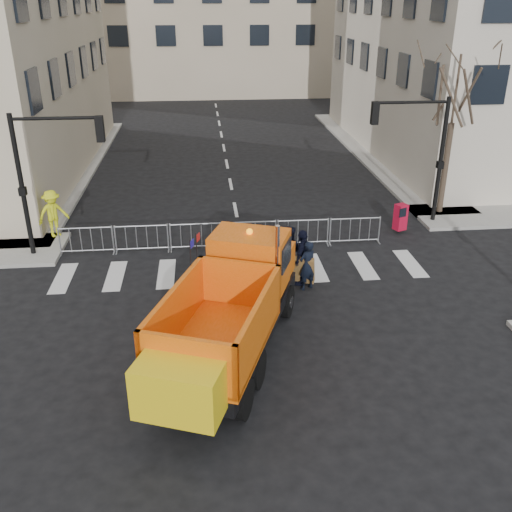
{
  "coord_description": "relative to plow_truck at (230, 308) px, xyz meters",
  "views": [
    {
      "loc": [
        -1.47,
        -13.03,
        9.04
      ],
      "look_at": [
        0.04,
        2.5,
        1.93
      ],
      "focal_mm": 40.0,
      "sensor_mm": 36.0,
      "label": 1
    }
  ],
  "objects": [
    {
      "name": "ground",
      "position": [
        0.89,
        -0.05,
        -1.56
      ],
      "size": [
        120.0,
        120.0,
        0.0
      ],
      "primitive_type": "plane",
      "color": "black",
      "rests_on": "ground"
    },
    {
      "name": "sidewalk_back",
      "position": [
        0.89,
        8.45,
        -1.49
      ],
      "size": [
        64.0,
        5.0,
        0.15
      ],
      "primitive_type": "cube",
      "color": "gray",
      "rests_on": "ground"
    },
    {
      "name": "traffic_light_left",
      "position": [
        -7.11,
        7.45,
        1.14
      ],
      "size": [
        0.18,
        0.18,
        5.4
      ],
      "primitive_type": "cylinder",
      "color": "black",
      "rests_on": "ground"
    },
    {
      "name": "traffic_light_right",
      "position": [
        9.39,
        9.45,
        1.14
      ],
      "size": [
        0.18,
        0.18,
        5.4
      ],
      "primitive_type": "cylinder",
      "color": "black",
      "rests_on": "ground"
    },
    {
      "name": "crowd_barriers",
      "position": [
        0.14,
        7.55,
        -1.01
      ],
      "size": [
        12.6,
        0.6,
        1.1
      ],
      "primitive_type": null,
      "color": "#9EA0A5",
      "rests_on": "ground"
    },
    {
      "name": "street_tree",
      "position": [
        10.09,
        10.45,
        2.19
      ],
      "size": [
        3.0,
        3.0,
        7.5
      ],
      "primitive_type": null,
      "color": "#382B21",
      "rests_on": "ground"
    },
    {
      "name": "plow_truck",
      "position": [
        0.0,
        0.0,
        0.0
      ],
      "size": [
        5.42,
        9.32,
        3.51
      ],
      "rotation": [
        0.0,
        0.0,
        1.21
      ],
      "color": "black",
      "rests_on": "ground"
    },
    {
      "name": "cop_a",
      "position": [
        2.79,
        3.84,
        -0.69
      ],
      "size": [
        0.76,
        0.67,
        1.74
      ],
      "primitive_type": "imported",
      "rotation": [
        0.0,
        0.0,
        3.64
      ],
      "color": "black",
      "rests_on": "ground"
    },
    {
      "name": "cop_b",
      "position": [
        2.25,
        4.64,
        -0.57
      ],
      "size": [
        1.15,
        1.02,
        1.98
      ],
      "primitive_type": "imported",
      "rotation": [
        0.0,
        0.0,
        2.81
      ],
      "color": "black",
      "rests_on": "ground"
    },
    {
      "name": "cop_c",
      "position": [
        2.69,
        4.24,
        -0.57
      ],
      "size": [
        1.0,
        1.25,
        1.98
      ],
      "primitive_type": "imported",
      "rotation": [
        0.0,
        0.0,
        4.19
      ],
      "color": "black",
      "rests_on": "ground"
    },
    {
      "name": "worker",
      "position": [
        -6.62,
        9.12,
        -0.45
      ],
      "size": [
        1.43,
        1.3,
        1.93
      ],
      "primitive_type": "imported",
      "rotation": [
        0.0,
        0.0,
        0.61
      ],
      "color": "yellow",
      "rests_on": "sidewalk_back"
    },
    {
      "name": "newspaper_box",
      "position": [
        7.55,
        8.44,
        -0.86
      ],
      "size": [
        0.57,
        0.54,
        1.1
      ],
      "primitive_type": "cube",
      "rotation": [
        0.0,
        0.0,
        0.39
      ],
      "color": "red",
      "rests_on": "sidewalk_back"
    }
  ]
}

